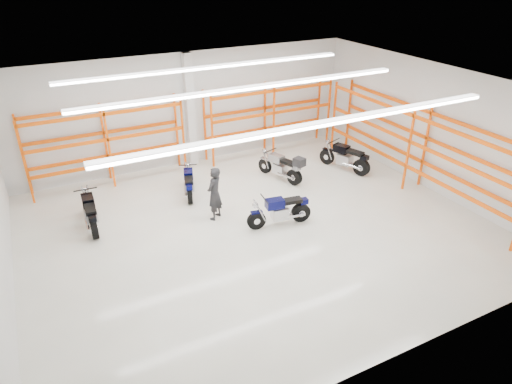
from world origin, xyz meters
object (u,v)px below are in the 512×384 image
motorcycle_back_b (189,184)px  standing_man (215,194)px  structural_column (190,111)px  motorcycle_back_a (90,213)px  motorcycle_main (282,211)px  motorcycle_back_c (283,167)px  motorcycle_back_d (346,158)px

motorcycle_back_b → standing_man: bearing=-83.6°
motorcycle_back_b → structural_column: size_ratio=0.43×
motorcycle_back_a → standing_man: size_ratio=1.22×
motorcycle_back_a → motorcycle_back_b: size_ratio=1.15×
motorcycle_back_a → standing_man: standing_man is taller
motorcycle_main → structural_column: 6.27m
motorcycle_main → standing_man: standing_man is taller
standing_man → structural_column: structural_column is taller
standing_man → motorcycle_back_a: bearing=-56.9°
motorcycle_back_b → standing_man: size_ratio=1.06×
motorcycle_back_a → structural_column: structural_column is taller
motorcycle_back_a → structural_column: (4.65, 3.36, 1.74)m
motorcycle_back_b → standing_man: standing_man is taller
motorcycle_back_c → motorcycle_back_d: motorcycle_back_c is taller
standing_man → structural_column: size_ratio=0.40×
motorcycle_back_a → standing_man: bearing=-18.6°
standing_man → motorcycle_back_b: bearing=-121.9°
motorcycle_main → motorcycle_back_a: 6.05m
structural_column → motorcycle_back_c: bearing=-51.6°
motorcycle_main → structural_column: size_ratio=0.47×
motorcycle_main → motorcycle_back_b: (-1.96, 3.27, -0.04)m
motorcycle_main → structural_column: (-0.82, 5.96, 1.76)m
structural_column → motorcycle_main: bearing=-82.2°
motorcycle_main → motorcycle_back_b: 3.81m
standing_man → structural_column: (0.93, 4.61, 1.34)m
structural_column → standing_man: bearing=-101.4°
motorcycle_back_b → standing_man: (0.21, -1.92, 0.45)m
motorcycle_main → motorcycle_back_b: bearing=121.0°
motorcycle_back_c → structural_column: bearing=128.4°
motorcycle_main → motorcycle_back_b: motorcycle_main is taller
motorcycle_back_a → motorcycle_back_c: bearing=1.7°
motorcycle_back_c → standing_man: (-3.42, -1.46, 0.36)m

